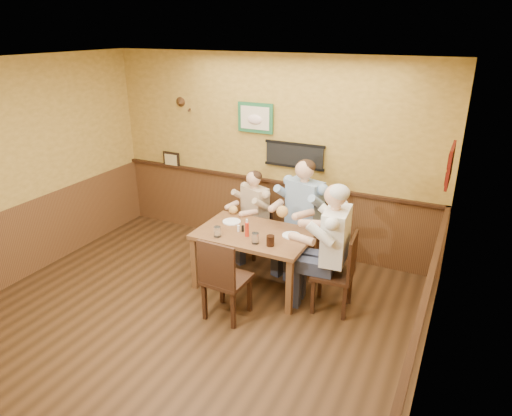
# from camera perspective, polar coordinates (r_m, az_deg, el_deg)

# --- Properties ---
(room) EXTENTS (5.02, 5.03, 2.81)m
(room) POSITION_cam_1_polar(r_m,az_deg,el_deg) (4.51, -9.08, 2.94)
(room) COLOR #301D0E
(room) RESTS_ON ground
(dining_table) EXTENTS (1.40, 0.90, 0.75)m
(dining_table) POSITION_cam_1_polar(r_m,az_deg,el_deg) (5.68, -0.23, -3.89)
(dining_table) COLOR brown
(dining_table) RESTS_ON ground
(chair_back_left) EXTENTS (0.49, 0.49, 0.80)m
(chair_back_left) POSITION_cam_1_polar(r_m,az_deg,el_deg) (6.57, -0.13, -2.65)
(chair_back_left) COLOR #351E11
(chair_back_left) RESTS_ON ground
(chair_back_right) EXTENTS (0.55, 0.55, 0.97)m
(chair_back_right) POSITION_cam_1_polar(r_m,az_deg,el_deg) (6.23, 5.93, -3.35)
(chair_back_right) COLOR #351E11
(chair_back_right) RESTS_ON ground
(chair_right_end) EXTENTS (0.49, 0.49, 0.97)m
(chair_right_end) POSITION_cam_1_polar(r_m,az_deg,el_deg) (5.38, 9.62, -7.88)
(chair_right_end) COLOR #351E11
(chair_right_end) RESTS_ON ground
(chair_near_side) EXTENTS (0.48, 0.48, 1.01)m
(chair_near_side) POSITION_cam_1_polar(r_m,az_deg,el_deg) (5.19, -3.66, -8.58)
(chair_near_side) COLOR #351E11
(chair_near_side) RESTS_ON ground
(diner_tan_shirt) EXTENTS (0.70, 0.70, 1.15)m
(diner_tan_shirt) POSITION_cam_1_polar(r_m,az_deg,el_deg) (6.50, -0.13, -1.27)
(diner_tan_shirt) COLOR beige
(diner_tan_shirt) RESTS_ON ground
(diner_blue_polo) EXTENTS (0.79, 0.79, 1.38)m
(diner_blue_polo) POSITION_cam_1_polar(r_m,az_deg,el_deg) (6.15, 6.01, -1.60)
(diner_blue_polo) COLOR #7B98B9
(diner_blue_polo) RESTS_ON ground
(diner_white_elder) EXTENTS (0.69, 0.69, 1.39)m
(diner_white_elder) POSITION_cam_1_polar(r_m,az_deg,el_deg) (5.28, 9.76, -5.92)
(diner_white_elder) COLOR white
(diner_white_elder) RESTS_ON ground
(water_glass_left) EXTENTS (0.11, 0.11, 0.13)m
(water_glass_left) POSITION_cam_1_polar(r_m,az_deg,el_deg) (5.52, -4.85, -2.97)
(water_glass_left) COLOR white
(water_glass_left) RESTS_ON dining_table
(water_glass_mid) EXTENTS (0.10, 0.10, 0.13)m
(water_glass_mid) POSITION_cam_1_polar(r_m,az_deg,el_deg) (5.34, -0.08, -3.80)
(water_glass_mid) COLOR silver
(water_glass_mid) RESTS_ON dining_table
(cola_tumbler) EXTENTS (0.12, 0.12, 0.12)m
(cola_tumbler) POSITION_cam_1_polar(r_m,az_deg,el_deg) (5.29, 1.81, -4.11)
(cola_tumbler) COLOR black
(cola_tumbler) RESTS_ON dining_table
(hot_sauce_bottle) EXTENTS (0.06, 0.06, 0.20)m
(hot_sauce_bottle) POSITION_cam_1_polar(r_m,az_deg,el_deg) (5.50, -1.14, -2.59)
(hot_sauce_bottle) COLOR red
(hot_sauce_bottle) RESTS_ON dining_table
(salt_shaker) EXTENTS (0.04, 0.04, 0.08)m
(salt_shaker) POSITION_cam_1_polar(r_m,az_deg,el_deg) (5.65, -2.21, -2.56)
(salt_shaker) COLOR silver
(salt_shaker) RESTS_ON dining_table
(pepper_shaker) EXTENTS (0.04, 0.04, 0.08)m
(pepper_shaker) POSITION_cam_1_polar(r_m,az_deg,el_deg) (5.65, -1.67, -2.58)
(pepper_shaker) COLOR black
(pepper_shaker) RESTS_ON dining_table
(plate_far_left) EXTENTS (0.27, 0.27, 0.02)m
(plate_far_left) POSITION_cam_1_polar(r_m,az_deg,el_deg) (5.93, -3.07, -1.71)
(plate_far_left) COLOR white
(plate_far_left) RESTS_ON dining_table
(plate_far_right) EXTENTS (0.26, 0.26, 0.01)m
(plate_far_right) POSITION_cam_1_polar(r_m,az_deg,el_deg) (5.56, 4.44, -3.43)
(plate_far_right) COLOR white
(plate_far_right) RESTS_ON dining_table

